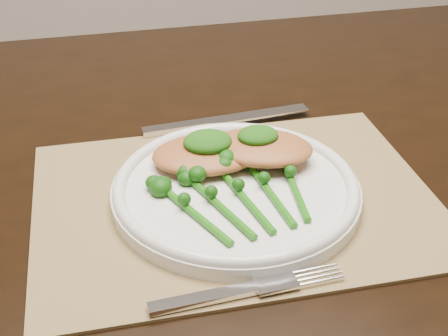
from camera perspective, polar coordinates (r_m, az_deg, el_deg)
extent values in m
cube|color=black|center=(0.78, -0.84, 0.07)|extent=(1.66, 1.00, 0.04)
cube|color=olive|center=(0.68, 1.02, -2.92)|extent=(0.45, 0.34, 0.00)
cylinder|color=silver|center=(0.68, 1.09, -2.19)|extent=(0.27, 0.27, 0.02)
torus|color=silver|center=(0.67, 1.10, -1.53)|extent=(0.27, 0.27, 0.01)
cube|color=silver|center=(0.81, -4.33, 3.72)|extent=(0.09, 0.03, 0.01)
cube|color=silver|center=(0.84, 3.15, 4.91)|extent=(0.14, 0.04, 0.00)
cube|color=silver|center=(0.56, -1.81, -11.81)|extent=(0.10, 0.02, 0.01)
ellipsoid|color=#B06533|center=(0.71, -1.62, 1.28)|extent=(0.12, 0.09, 0.02)
ellipsoid|color=#B06533|center=(0.71, 3.43, 1.89)|extent=(0.14, 0.11, 0.02)
ellipsoid|color=#113F09|center=(0.70, -1.51, 2.42)|extent=(0.06, 0.05, 0.02)
ellipsoid|color=#113F09|center=(0.70, 3.12, 3.00)|extent=(0.05, 0.04, 0.02)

